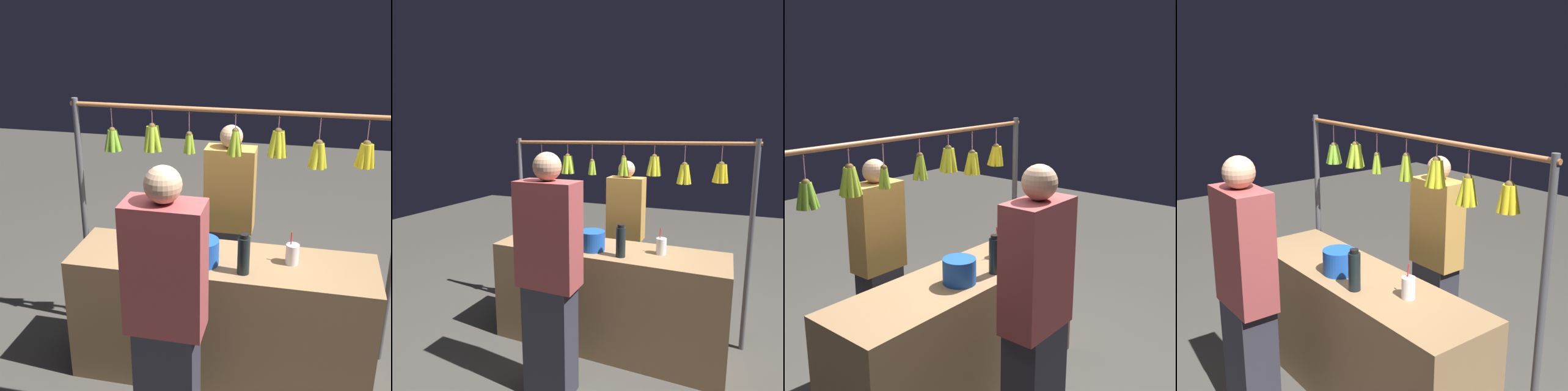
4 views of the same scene
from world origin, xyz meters
TOP-DOWN VIEW (x-y plane):
  - market_counter at (0.00, 0.00)m, footprint 2.00×0.56m
  - display_rack at (-0.02, -0.38)m, footprint 2.31×0.15m
  - water_bottle at (-0.16, 0.15)m, footprint 0.08×0.08m
  - blue_bucket at (0.11, 0.08)m, footprint 0.21×0.21m
  - drink_cup at (-0.45, -0.04)m, footprint 0.08×0.08m
  - vendor_person at (0.07, -0.78)m, footprint 0.38×0.21m
  - customer_person at (0.18, 0.71)m, footprint 0.42×0.23m

SIDE VIEW (x-z plane):
  - market_counter at x=0.00m, z-range 0.00..0.90m
  - vendor_person at x=0.07m, z-range -0.01..1.59m
  - customer_person at x=0.18m, z-range -0.01..1.75m
  - drink_cup at x=-0.45m, z-range 0.86..1.08m
  - blue_bucket at x=0.11m, z-range 0.90..1.07m
  - water_bottle at x=-0.16m, z-range 0.90..1.16m
  - display_rack at x=-0.02m, z-range 0.45..2.29m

